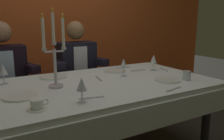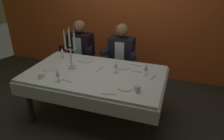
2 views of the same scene
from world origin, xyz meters
The scene contains 21 objects.
back_wall centered at (0.00, 1.66, 1.35)m, with size 6.00×0.12×2.70m, color #D45826.
dining_table centered at (0.00, 0.00, 0.62)m, with size 1.94×1.14×0.74m.
candelabra centered at (-0.37, 0.03, 0.99)m, with size 0.19×0.11×0.60m.
dinner_plate_0 centered at (-0.30, 0.37, 0.75)m, with size 0.25×0.25×0.01m, color white.
dinner_plate_1 centered at (0.31, 0.30, 0.75)m, with size 0.23×0.23×0.01m, color white.
dinner_plate_2 centered at (-0.65, -0.08, 0.75)m, with size 0.24×0.24×0.01m, color white.
dinner_plate_3 centered at (0.51, -0.25, 0.75)m, with size 0.22×0.22×0.01m, color white.
wine_glass_0 centered at (-0.33, -0.39, 0.86)m, with size 0.07×0.07×0.16m.
wine_glass_1 centered at (0.69, 0.14, 0.86)m, with size 0.07×0.07×0.16m.
wine_glass_2 centered at (0.28, 0.08, 0.85)m, with size 0.07×0.07×0.16m.
wine_glass_3 centered at (-0.71, 0.34, 0.85)m, with size 0.07×0.07×0.16m.
water_tumbler_0 centered at (0.68, -0.31, 0.78)m, with size 0.07×0.07×0.08m, color silver.
coffee_cup_0 centered at (-0.61, -0.36, 0.77)m, with size 0.13×0.12×0.06m.
fork_0 centered at (0.38, -0.47, 0.74)m, with size 0.17×0.02×0.01m, color #B7B7BC.
fork_1 centered at (0.03, 0.11, 0.74)m, with size 0.17×0.02×0.01m, color #B7B7BC.
fork_2 centered at (-0.25, -0.34, 0.74)m, with size 0.17×0.02×0.01m, color #B7B7BC.
fork_3 centered at (0.80, 0.11, 0.74)m, with size 0.17×0.02×0.01m, color #B7B7BC.
spoon_4 centered at (0.54, 0.21, 0.74)m, with size 0.17×0.02×0.01m, color #B7B7BC.
spoon_5 centered at (0.49, 0.41, 0.74)m, with size 0.17×0.02×0.01m, color #B7B7BC.
seated_diner_0 centered at (-0.65, 0.89, 0.74)m, with size 0.63×0.48×1.24m.
seated_diner_1 centered at (0.13, 0.89, 0.74)m, with size 0.63×0.48×1.24m.
Camera 1 is at (-0.89, -1.72, 1.25)m, focal length 38.02 mm.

